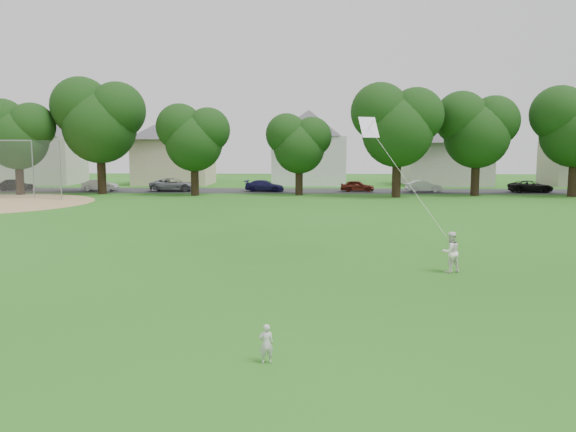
{
  "coord_description": "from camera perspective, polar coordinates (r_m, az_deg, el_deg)",
  "views": [
    {
      "loc": [
        0.42,
        -14.5,
        4.31
      ],
      "look_at": [
        -0.3,
        2.0,
        2.3
      ],
      "focal_mm": 35.0,
      "sensor_mm": 36.0,
      "label": 1
    }
  ],
  "objects": [
    {
      "name": "street",
      "position": [
        56.67,
        2.06,
        2.57
      ],
      "size": [
        90.0,
        7.0,
        0.01
      ],
      "primitive_type": "cube",
      "color": "#2D2D30",
      "rests_on": "ground"
    },
    {
      "name": "parked_cars",
      "position": [
        55.83,
        -2.45,
        3.12
      ],
      "size": [
        55.3,
        2.42,
        1.3
      ],
      "color": "black",
      "rests_on": "ground"
    },
    {
      "name": "tree_row",
      "position": [
        51.04,
        8.09,
        9.35
      ],
      "size": [
        81.01,
        9.48,
        11.14
      ],
      "color": "black",
      "rests_on": "ground"
    },
    {
      "name": "older_boy",
      "position": [
        20.28,
        16.18,
        -3.54
      ],
      "size": [
        0.85,
        0.76,
        1.44
      ],
      "primitive_type": "imported",
      "rotation": [
        0.0,
        0.0,
        3.52
      ],
      "color": "white",
      "rests_on": "ground"
    },
    {
      "name": "house_row",
      "position": [
        66.51,
        1.74,
        7.5
      ],
      "size": [
        76.33,
        13.37,
        10.27
      ],
      "color": "beige",
      "rests_on": "ground"
    },
    {
      "name": "ground",
      "position": [
        15.13,
        0.8,
        -9.61
      ],
      "size": [
        160.0,
        160.0,
        0.0
      ],
      "primitive_type": "plane",
      "color": "#225713",
      "rests_on": "ground"
    },
    {
      "name": "toddler",
      "position": [
        11.55,
        -2.22,
        -12.83
      ],
      "size": [
        0.33,
        0.26,
        0.81
      ],
      "primitive_type": "imported",
      "rotation": [
        0.0,
        0.0,
        3.38
      ],
      "color": "silver",
      "rests_on": "ground"
    },
    {
      "name": "kite",
      "position": [
        21.01,
        12.06,
        3.4
      ],
      "size": [
        1.82,
        1.68,
        5.51
      ],
      "color": "white",
      "rests_on": "ground"
    }
  ]
}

